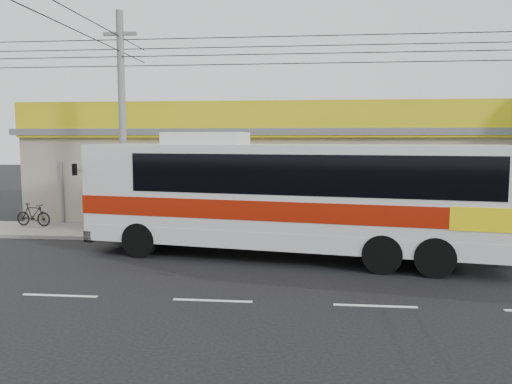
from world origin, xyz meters
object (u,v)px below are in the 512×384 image
(motorbike_red, at_px, (128,219))
(motorbike_dark, at_px, (33,215))
(utility_pole, at_px, (120,51))
(coach_bus, at_px, (292,191))

(motorbike_red, height_order, motorbike_dark, motorbike_red)
(motorbike_red, relative_size, motorbike_dark, 1.26)
(motorbike_dark, xyz_separation_m, utility_pole, (4.64, -1.05, 6.87))
(coach_bus, bearing_deg, utility_pole, 165.56)
(coach_bus, bearing_deg, motorbike_dark, 169.80)
(motorbike_dark, height_order, utility_pole, utility_pole)
(coach_bus, xyz_separation_m, motorbike_dark, (-11.67, 4.16, -1.62))
(motorbike_red, distance_m, motorbike_dark, 4.91)
(motorbike_red, xyz_separation_m, motorbike_dark, (-4.78, 1.12, -0.05))
(motorbike_red, bearing_deg, motorbike_dark, 58.07)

